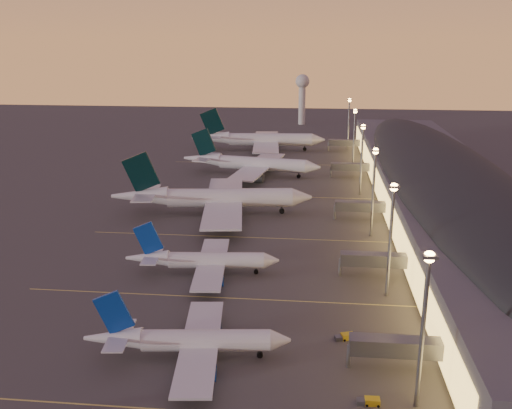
# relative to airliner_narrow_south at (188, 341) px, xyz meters

# --- Properties ---
(ground) EXTENTS (700.00, 700.00, 0.00)m
(ground) POSITION_rel_airliner_narrow_south_xyz_m (2.38, 29.92, -3.42)
(ground) COLOR #3C3A37
(airliner_narrow_south) EXTENTS (37.04, 33.27, 13.22)m
(airliner_narrow_south) POSITION_rel_airliner_narrow_south_xyz_m (0.00, 0.00, 0.00)
(airliner_narrow_south) COLOR silver
(airliner_narrow_south) RESTS_ON ground
(airliner_narrow_north) EXTENTS (37.38, 33.52, 13.34)m
(airliner_narrow_north) POSITION_rel_airliner_narrow_south_xyz_m (-4.72, 37.74, 0.03)
(airliner_narrow_north) COLOR silver
(airliner_narrow_north) RESTS_ON ground
(airliner_wide_near) EXTENTS (65.03, 59.71, 20.81)m
(airliner_wide_near) POSITION_rel_airliner_narrow_south_xyz_m (-10.94, 86.31, 1.94)
(airliner_wide_near) COLOR silver
(airliner_wide_near) RESTS_ON ground
(airliner_wide_mid) EXTENTS (59.12, 54.52, 18.96)m
(airliner_wide_mid) POSITION_rel_airliner_narrow_south_xyz_m (-4.88, 142.17, 1.46)
(airliner_wide_mid) COLOR silver
(airliner_wide_mid) RESTS_ON ground
(airliner_wide_far) EXTENTS (67.56, 61.71, 21.61)m
(airliner_wide_far) POSITION_rel_airliner_narrow_south_xyz_m (-6.84, 196.08, 2.15)
(airliner_wide_far) COLOR silver
(airliner_wide_far) RESTS_ON ground
(terminal_building) EXTENTS (56.35, 255.00, 17.46)m
(terminal_building) POSITION_rel_airliner_narrow_south_xyz_m (64.22, 102.38, 5.36)
(terminal_building) COLOR #535258
(terminal_building) RESTS_ON ground
(light_masts) EXTENTS (2.20, 217.20, 25.90)m
(light_masts) POSITION_rel_airliner_narrow_south_xyz_m (38.38, 94.92, 14.14)
(light_masts) COLOR slate
(light_masts) RESTS_ON ground
(radar_tower) EXTENTS (9.00, 9.00, 32.50)m
(radar_tower) POSITION_rel_airliner_narrow_south_xyz_m (12.38, 289.92, 18.46)
(radar_tower) COLOR silver
(radar_tower) RESTS_ON ground
(lane_markings) EXTENTS (90.00, 180.36, 0.00)m
(lane_markings) POSITION_rel_airliner_narrow_south_xyz_m (2.38, 69.92, -3.41)
(lane_markings) COLOR #D8C659
(lane_markings) RESTS_ON ground
(baggage_tug_a) EXTENTS (3.62, 1.68, 1.07)m
(baggage_tug_a) POSITION_rel_airliner_narrow_south_xyz_m (31.16, -10.39, -2.93)
(baggage_tug_a) COLOR gold
(baggage_tug_a) RESTS_ON ground
(baggage_tug_b) EXTENTS (4.02, 2.62, 1.12)m
(baggage_tug_b) POSITION_rel_airliner_narrow_south_xyz_m (28.34, 9.52, -2.91)
(baggage_tug_b) COLOR gold
(baggage_tug_b) RESTS_ON ground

